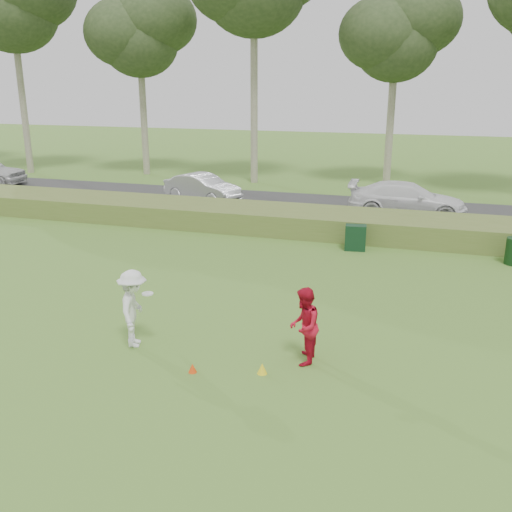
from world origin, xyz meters
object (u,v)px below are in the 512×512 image
(cone_yellow, at_px, (262,368))
(cone_orange, at_px, (192,368))
(car_mid, at_px, (203,188))
(utility_cabinet, at_px, (355,238))
(car_right, at_px, (407,199))
(player_white, at_px, (133,308))
(player_red, at_px, (304,326))

(cone_yellow, bearing_deg, cone_orange, -164.95)
(cone_orange, relative_size, car_mid, 0.05)
(utility_cabinet, height_order, car_right, car_right)
(player_white, height_order, utility_cabinet, player_white)
(utility_cabinet, bearing_deg, car_right, 69.40)
(player_red, height_order, car_mid, player_red)
(cone_orange, height_order, car_mid, car_mid)
(player_red, xyz_separation_m, utility_cabinet, (-0.10, 9.34, -0.41))
(car_mid, bearing_deg, player_red, -131.60)
(car_mid, height_order, car_right, car_right)
(player_red, bearing_deg, cone_orange, -66.36)
(player_red, height_order, utility_cabinet, player_red)
(player_red, distance_m, utility_cabinet, 9.35)
(cone_orange, distance_m, car_mid, 18.33)
(cone_orange, height_order, utility_cabinet, utility_cabinet)
(player_white, height_order, player_red, player_white)
(cone_yellow, height_order, utility_cabinet, utility_cabinet)
(cone_yellow, xyz_separation_m, utility_cabinet, (0.64, 10.12, 0.36))
(cone_yellow, bearing_deg, player_white, 172.22)
(cone_orange, xyz_separation_m, car_right, (3.64, 16.66, 0.74))
(player_white, relative_size, utility_cabinet, 1.97)
(car_mid, distance_m, car_right, 10.39)
(player_red, height_order, cone_yellow, player_red)
(cone_orange, bearing_deg, utility_cabinet, 78.65)
(player_white, relative_size, cone_orange, 9.24)
(cone_orange, bearing_deg, player_white, 155.35)
(player_red, xyz_separation_m, cone_orange, (-2.21, -1.18, -0.79))
(utility_cabinet, bearing_deg, car_mid, 137.00)
(car_right, bearing_deg, cone_yellow, 170.35)
(cone_orange, distance_m, cone_yellow, 1.53)
(player_red, relative_size, cone_yellow, 7.26)
(car_mid, relative_size, car_right, 0.80)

